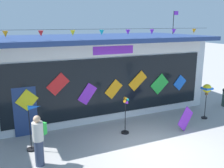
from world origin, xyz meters
name	(u,v)px	position (x,y,z in m)	size (l,w,h in m)	color
ground_plane	(153,150)	(0.00, 0.00, 0.00)	(80.00, 80.00, 0.00)	#9E9B99
kite_shop_building	(94,71)	(-0.13, 5.57, 1.91)	(11.01, 5.62, 5.11)	silver
wind_spinner_far_left	(33,123)	(-3.83, 1.81, 1.01)	(0.58, 0.33, 1.67)	black
wind_spinner_left	(126,113)	(-0.26, 1.67, 0.88)	(0.32, 0.32, 1.58)	black
wind_spinner_center_left	(207,90)	(3.93, 1.59, 1.38)	(0.41, 0.41, 1.67)	black
person_mid_plaza	(39,139)	(-3.81, 0.69, 0.89)	(0.47, 0.45, 1.68)	#333D56
display_kite_on_ground	(185,119)	(2.21, 0.96, 0.50)	(0.51, 0.03, 0.92)	purple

